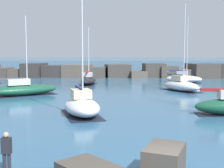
{
  "coord_description": "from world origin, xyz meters",
  "views": [
    {
      "loc": [
        -1.5,
        -9.99,
        4.58
      ],
      "look_at": [
        -2.52,
        20.04,
        1.56
      ],
      "focal_mm": 50.0,
      "sensor_mm": 36.0,
      "label": 1
    }
  ],
  "objects_px": {
    "sailboat_moored_3": "(181,85)",
    "person_on_rocks": "(7,151)",
    "sailboat_moored_9": "(184,78)",
    "sailboat_moored_0": "(22,89)",
    "sailboat_moored_2": "(82,105)",
    "sailboat_moored_6": "(88,80)"
  },
  "relations": [
    {
      "from": "sailboat_moored_9",
      "to": "sailboat_moored_0",
      "type": "bearing_deg",
      "value": -143.13
    },
    {
      "from": "sailboat_moored_9",
      "to": "sailboat_moored_3",
      "type": "bearing_deg",
      "value": -102.78
    },
    {
      "from": "sailboat_moored_2",
      "to": "person_on_rocks",
      "type": "bearing_deg",
      "value": -97.04
    },
    {
      "from": "sailboat_moored_0",
      "to": "sailboat_moored_9",
      "type": "xyz_separation_m",
      "value": [
        20.16,
        15.12,
        0.01
      ]
    },
    {
      "from": "sailboat_moored_9",
      "to": "sailboat_moored_6",
      "type": "bearing_deg",
      "value": -167.29
    },
    {
      "from": "sailboat_moored_2",
      "to": "sailboat_moored_6",
      "type": "xyz_separation_m",
      "value": [
        -1.94,
        22.12,
        -0.06
      ]
    },
    {
      "from": "sailboat_moored_2",
      "to": "sailboat_moored_9",
      "type": "xyz_separation_m",
      "value": [
        12.36,
        25.34,
        -0.05
      ]
    },
    {
      "from": "sailboat_moored_3",
      "to": "person_on_rocks",
      "type": "bearing_deg",
      "value": -113.54
    },
    {
      "from": "sailboat_moored_3",
      "to": "person_on_rocks",
      "type": "relative_size",
      "value": 6.36
    },
    {
      "from": "sailboat_moored_2",
      "to": "sailboat_moored_9",
      "type": "bearing_deg",
      "value": 63.99
    },
    {
      "from": "sailboat_moored_0",
      "to": "sailboat_moored_3",
      "type": "bearing_deg",
      "value": 14.77
    },
    {
      "from": "sailboat_moored_3",
      "to": "person_on_rocks",
      "type": "distance_m",
      "value": 28.51
    },
    {
      "from": "sailboat_moored_3",
      "to": "sailboat_moored_6",
      "type": "xyz_separation_m",
      "value": [
        -11.94,
        7.2,
        -0.05
      ]
    },
    {
      "from": "sailboat_moored_3",
      "to": "sailboat_moored_6",
      "type": "bearing_deg",
      "value": 148.9
    },
    {
      "from": "sailboat_moored_0",
      "to": "sailboat_moored_6",
      "type": "xyz_separation_m",
      "value": [
        5.86,
        11.89,
        -0.01
      ]
    },
    {
      "from": "sailboat_moored_2",
      "to": "sailboat_moored_6",
      "type": "distance_m",
      "value": 22.2
    },
    {
      "from": "sailboat_moored_0",
      "to": "sailboat_moored_9",
      "type": "distance_m",
      "value": 25.2
    },
    {
      "from": "sailboat_moored_6",
      "to": "sailboat_moored_9",
      "type": "xyz_separation_m",
      "value": [
        14.3,
        3.23,
        0.02
      ]
    },
    {
      "from": "sailboat_moored_6",
      "to": "person_on_rocks",
      "type": "relative_size",
      "value": 5.09
    },
    {
      "from": "sailboat_moored_2",
      "to": "sailboat_moored_3",
      "type": "relative_size",
      "value": 1.05
    },
    {
      "from": "sailboat_moored_9",
      "to": "person_on_rocks",
      "type": "distance_m",
      "value": 39.06
    },
    {
      "from": "sailboat_moored_3",
      "to": "sailboat_moored_9",
      "type": "xyz_separation_m",
      "value": [
        2.36,
        10.43,
        -0.03
      ]
    }
  ]
}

